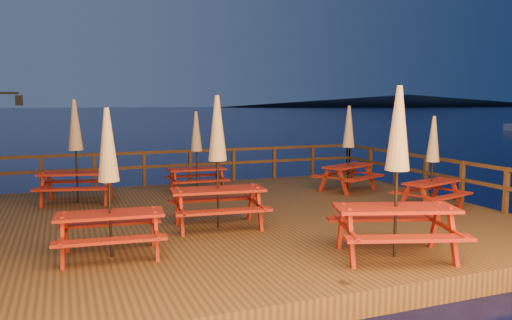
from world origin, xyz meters
The scene contains 12 objects.
ground centered at (0.00, 0.00, 0.00)m, with size 500.00×500.00×0.00m, color black.
deck centered at (0.00, 0.00, 0.20)m, with size 12.00×10.00×0.40m, color #462F16.
deck_piles centered at (0.00, 0.00, -0.30)m, with size 11.44×9.44×1.40m.
railing centered at (0.00, 1.78, 1.16)m, with size 11.80×9.75×1.10m.
headland_right centered at (185.00, 230.00, 3.50)m, with size 230.40×86.40×7.00m, color black.
picnic_table_0 centered at (-3.47, 2.93, 1.79)m, with size 2.17×1.93×2.67m.
picnic_table_1 centered at (1.40, -3.85, 1.90)m, with size 2.43×2.20×2.88m.
picnic_table_2 centered at (-3.08, -2.12, 1.71)m, with size 1.89×1.61×2.52m.
picnic_table_3 centered at (4.05, 1.96, 1.70)m, with size 2.19×2.04×2.50m.
picnic_table_4 centered at (-0.20, 3.25, 1.62)m, with size 1.67×1.39×2.34m.
picnic_table_5 centered at (4.58, -1.02, 1.58)m, with size 1.90×1.71×2.27m.
picnic_table_6 centered at (-0.81, -0.87, 1.83)m, with size 2.07×1.77×2.75m.
Camera 1 is at (-3.76, -10.67, 3.02)m, focal length 35.00 mm.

